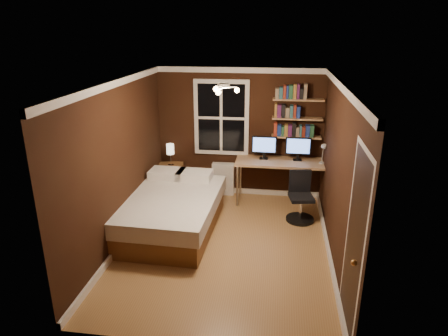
# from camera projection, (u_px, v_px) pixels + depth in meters

# --- Properties ---
(floor) EXTENTS (4.20, 4.20, 0.00)m
(floor) POSITION_uv_depth(u_px,v_px,m) (225.00, 245.00, 6.21)
(floor) COLOR #996A3D
(floor) RESTS_ON ground
(wall_back) EXTENTS (3.20, 0.04, 2.50)m
(wall_back) POSITION_uv_depth(u_px,v_px,m) (240.00, 133.00, 7.75)
(wall_back) COLOR black
(wall_back) RESTS_ON ground
(wall_left) EXTENTS (0.04, 4.20, 2.50)m
(wall_left) POSITION_uv_depth(u_px,v_px,m) (119.00, 164.00, 6.00)
(wall_left) COLOR black
(wall_left) RESTS_ON ground
(wall_right) EXTENTS (0.04, 4.20, 2.50)m
(wall_right) POSITION_uv_depth(u_px,v_px,m) (338.00, 175.00, 5.58)
(wall_right) COLOR black
(wall_right) RESTS_ON ground
(ceiling) EXTENTS (3.20, 4.20, 0.02)m
(ceiling) POSITION_uv_depth(u_px,v_px,m) (225.00, 82.00, 5.37)
(ceiling) COLOR white
(ceiling) RESTS_ON wall_back
(window) EXTENTS (1.06, 0.06, 1.46)m
(window) POSITION_uv_depth(u_px,v_px,m) (221.00, 118.00, 7.66)
(window) COLOR silver
(window) RESTS_ON wall_back
(door) EXTENTS (0.03, 0.82, 2.05)m
(door) POSITION_uv_depth(u_px,v_px,m) (353.00, 245.00, 4.21)
(door) COLOR black
(door) RESTS_ON ground
(door_knob) EXTENTS (0.06, 0.06, 0.06)m
(door_knob) POSITION_uv_depth(u_px,v_px,m) (354.00, 263.00, 3.94)
(door_knob) COLOR #D6994E
(door_knob) RESTS_ON door
(ceiling_fixture) EXTENTS (0.44, 0.44, 0.18)m
(ceiling_fixture) POSITION_uv_depth(u_px,v_px,m) (224.00, 91.00, 5.31)
(ceiling_fixture) COLOR beige
(ceiling_fixture) RESTS_ON ceiling
(bookshelf_lower) EXTENTS (0.92, 0.22, 0.03)m
(bookshelf_lower) POSITION_uv_depth(u_px,v_px,m) (296.00, 137.00, 7.49)
(bookshelf_lower) COLOR tan
(bookshelf_lower) RESTS_ON wall_back
(books_row_lower) EXTENTS (0.66, 0.16, 0.23)m
(books_row_lower) POSITION_uv_depth(u_px,v_px,m) (296.00, 130.00, 7.45)
(books_row_lower) COLOR maroon
(books_row_lower) RESTS_ON bookshelf_lower
(bookshelf_middle) EXTENTS (0.92, 0.22, 0.03)m
(bookshelf_middle) POSITION_uv_depth(u_px,v_px,m) (297.00, 118.00, 7.38)
(bookshelf_middle) COLOR tan
(bookshelf_middle) RESTS_ON wall_back
(books_row_middle) EXTENTS (0.42, 0.16, 0.23)m
(books_row_middle) POSITION_uv_depth(u_px,v_px,m) (298.00, 111.00, 7.33)
(books_row_middle) COLOR navy
(books_row_middle) RESTS_ON bookshelf_middle
(bookshelf_upper) EXTENTS (0.92, 0.22, 0.03)m
(bookshelf_upper) POSITION_uv_depth(u_px,v_px,m) (298.00, 100.00, 7.26)
(bookshelf_upper) COLOR tan
(bookshelf_upper) RESTS_ON wall_back
(books_row_upper) EXTENTS (0.54, 0.16, 0.23)m
(books_row_upper) POSITION_uv_depth(u_px,v_px,m) (299.00, 92.00, 7.22)
(books_row_upper) COLOR #275C38
(books_row_upper) RESTS_ON bookshelf_upper
(bed) EXTENTS (1.65, 2.24, 0.75)m
(bed) POSITION_uv_depth(u_px,v_px,m) (168.00, 211.00, 6.61)
(bed) COLOR brown
(bed) RESTS_ON ground
(nightstand) EXTENTS (0.59, 0.59, 0.61)m
(nightstand) POSITION_uv_depth(u_px,v_px,m) (172.00, 180.00, 8.01)
(nightstand) COLOR brown
(nightstand) RESTS_ON ground
(bedside_lamp) EXTENTS (0.15, 0.15, 0.44)m
(bedside_lamp) POSITION_uv_depth(u_px,v_px,m) (170.00, 155.00, 7.83)
(bedside_lamp) COLOR beige
(bedside_lamp) RESTS_ON nightstand
(radiator) EXTENTS (0.43, 0.15, 0.65)m
(radiator) POSITION_uv_depth(u_px,v_px,m) (223.00, 179.00, 7.99)
(radiator) COLOR silver
(radiator) RESTS_ON ground
(desk) EXTENTS (1.76, 0.66, 0.83)m
(desk) POSITION_uv_depth(u_px,v_px,m) (283.00, 164.00, 7.47)
(desk) COLOR tan
(desk) RESTS_ON ground
(monitor_left) EXTENTS (0.47, 0.12, 0.44)m
(monitor_left) POSITION_uv_depth(u_px,v_px,m) (264.00, 148.00, 7.50)
(monitor_left) COLOR black
(monitor_left) RESTS_ON desk
(monitor_right) EXTENTS (0.47, 0.12, 0.44)m
(monitor_right) POSITION_uv_depth(u_px,v_px,m) (298.00, 149.00, 7.42)
(monitor_right) COLOR black
(monitor_right) RESTS_ON desk
(desk_lamp) EXTENTS (0.14, 0.32, 0.44)m
(desk_lamp) POSITION_uv_depth(u_px,v_px,m) (323.00, 153.00, 7.17)
(desk_lamp) COLOR silver
(desk_lamp) RESTS_ON desk
(office_chair) EXTENTS (0.48, 0.48, 0.88)m
(office_chair) POSITION_uv_depth(u_px,v_px,m) (300.00, 203.00, 6.92)
(office_chair) COLOR black
(office_chair) RESTS_ON ground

